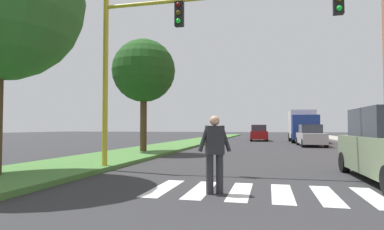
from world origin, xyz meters
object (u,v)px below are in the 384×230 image
object	(u,v)px
tree_mid	(144,71)
sedan_distant	(259,133)
traffic_light_gantry	(178,37)
pedestrian_performer	(215,150)
sedan_midblock	(311,136)
truck_box_delivery	(302,125)

from	to	relation	value
tree_mid	sedan_distant	distance (m)	19.89
traffic_light_gantry	pedestrian_performer	xyz separation A→B (m)	(1.68, -2.99, -3.42)
sedan_distant	tree_mid	bearing A→B (deg)	-106.71
sedan_midblock	pedestrian_performer	bearing A→B (deg)	-102.58
tree_mid	sedan_distant	size ratio (longest dim) A/B	1.34
pedestrian_performer	sedan_distant	world-z (taller)	sedan_distant
pedestrian_performer	sedan_distant	distance (m)	28.30
traffic_light_gantry	sedan_midblock	bearing A→B (deg)	69.79
traffic_light_gantry	sedan_midblock	distance (m)	17.60
truck_box_delivery	sedan_distant	bearing A→B (deg)	150.73
tree_mid	truck_box_delivery	distance (m)	19.29
sedan_midblock	truck_box_delivery	distance (m)	6.83
truck_box_delivery	traffic_light_gantry	bearing A→B (deg)	-104.70
truck_box_delivery	pedestrian_performer	bearing A→B (deg)	-99.51
sedan_midblock	truck_box_delivery	size ratio (longest dim) A/B	0.71
tree_mid	sedan_midblock	xyz separation A→B (m)	(9.79, 9.56, -3.76)
sedan_distant	sedan_midblock	bearing A→B (deg)	-65.48
tree_mid	sedan_distant	xyz separation A→B (m)	(5.62, 18.71, -3.74)
sedan_distant	pedestrian_performer	bearing A→B (deg)	-90.21
pedestrian_performer	truck_box_delivery	xyz separation A→B (m)	(4.34, 25.93, 0.70)
tree_mid	truck_box_delivery	bearing A→B (deg)	58.89
tree_mid	pedestrian_performer	size ratio (longest dim) A/B	3.63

